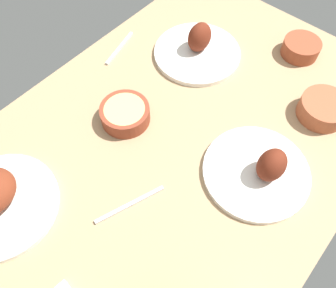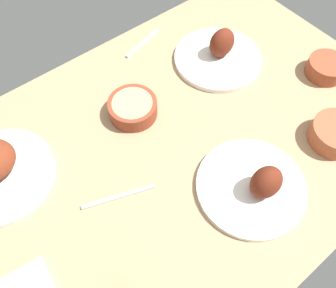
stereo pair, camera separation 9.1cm
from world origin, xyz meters
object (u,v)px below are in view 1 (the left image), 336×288
plate_center_main (260,170)px  fork_loose (120,48)px  bowl_pasta (125,114)px  bowl_onions (301,47)px  plate_near_viewer (198,48)px  bowl_cream (323,108)px  spoon_loose (130,205)px

plate_center_main → fork_loose: size_ratio=1.70×
bowl_pasta → bowl_onions: same height
fork_loose → bowl_onions: bearing=-65.8°
plate_near_viewer → bowl_cream: size_ratio=2.03×
plate_center_main → bowl_cream: (-27.68, 2.84, 0.58)cm
bowl_pasta → bowl_onions: 60.30cm
spoon_loose → bowl_onions: bearing=15.8°
bowl_cream → bowl_onions: bowl_cream is taller
bowl_pasta → fork_loose: (-18.97, -21.49, -2.28)cm
plate_center_main → bowl_onions: plate_center_main is taller
bowl_pasta → fork_loose: size_ratio=0.86×
fork_loose → plate_center_main: bearing=-113.1°
plate_center_main → spoon_loose: size_ratio=1.48×
fork_loose → spoon_loose: size_ratio=0.87×
plate_center_main → plate_near_viewer: size_ratio=0.99×
spoon_loose → fork_loose: bearing=67.4°
bowl_pasta → fork_loose: bearing=-131.4°
bowl_pasta → bowl_cream: (-37.47, 41.00, 0.27)cm
plate_center_main → bowl_pasta: (9.79, -38.16, 0.31)cm
bowl_cream → plate_near_viewer: bearing=-84.9°
bowl_pasta → bowl_cream: 55.55cm
plate_near_viewer → bowl_pasta: 33.75cm
plate_near_viewer → bowl_pasta: (33.74, 0.73, 0.31)cm
bowl_pasta → fork_loose: bowl_pasta is taller
plate_near_viewer → bowl_cream: plate_near_viewer is taller
fork_loose → spoon_loose: bearing=-146.8°
bowl_onions → plate_center_main: bearing=17.2°
bowl_onions → fork_loose: size_ratio=0.73×
bowl_pasta → plate_center_main: bearing=104.4°
bowl_cream → bowl_onions: size_ratio=1.16×
bowl_pasta → fork_loose: 28.76cm
plate_center_main → fork_loose: (-9.18, -59.65, -1.97)cm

